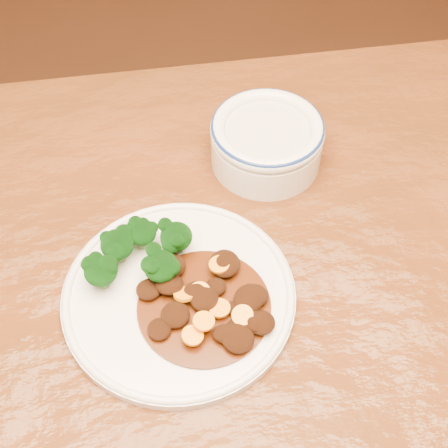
{
  "coord_description": "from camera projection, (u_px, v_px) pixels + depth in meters",
  "views": [
    {
      "loc": [
        -0.03,
        -0.29,
        1.33
      ],
      "look_at": [
        0.01,
        0.14,
        0.77
      ],
      "focal_mm": 50.0,
      "sensor_mm": 36.0,
      "label": 1
    }
  ],
  "objects": [
    {
      "name": "broccoli_florets",
      "position": [
        140.0,
        252.0,
        0.66
      ],
      "size": [
        0.12,
        0.08,
        0.04
      ],
      "color": "#5C8645",
      "rests_on": "dinner_plate"
    },
    {
      "name": "dinner_plate",
      "position": [
        179.0,
        295.0,
        0.66
      ],
      "size": [
        0.25,
        0.25,
        0.02
      ],
      "rotation": [
        0.0,
        0.0,
        0.17
      ],
      "color": "white",
      "rests_on": "dining_table"
    },
    {
      "name": "mince_stew",
      "position": [
        210.0,
        302.0,
        0.65
      ],
      "size": [
        0.14,
        0.14,
        0.02
      ],
      "color": "#471D07",
      "rests_on": "dinner_plate"
    },
    {
      "name": "dining_table",
      "position": [
        227.0,
        374.0,
        0.7
      ],
      "size": [
        1.55,
        0.99,
        0.75
      ],
      "rotation": [
        0.0,
        0.0,
        0.06
      ],
      "color": "#5D2A10",
      "rests_on": "ground"
    },
    {
      "name": "dip_bowl",
      "position": [
        267.0,
        140.0,
        0.77
      ],
      "size": [
        0.14,
        0.14,
        0.06
      ],
      "rotation": [
        0.0,
        0.0,
        -0.23
      ],
      "color": "white",
      "rests_on": "dining_table"
    }
  ]
}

